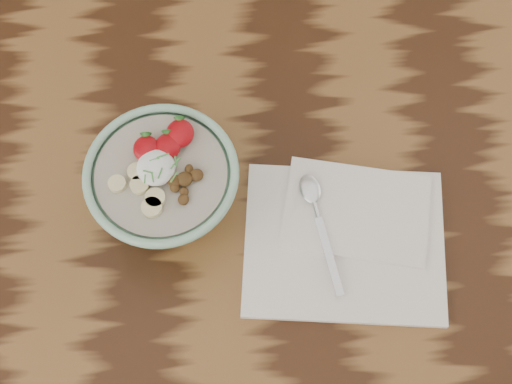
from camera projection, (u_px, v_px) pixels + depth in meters
table at (294, 210)px, 99.96cm from camera, size 160.00×90.00×75.00cm
breakfast_bowl at (165, 185)px, 84.70cm from camera, size 17.98×17.98×11.81cm
napkin at (347, 236)px, 88.04cm from camera, size 26.57×22.89×1.51cm
spoon at (315, 205)px, 88.28cm from camera, size 4.52×16.10×0.84cm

